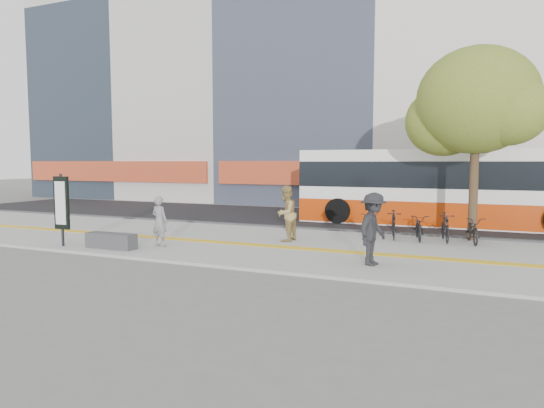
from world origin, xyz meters
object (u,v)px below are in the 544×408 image
at_px(signboard, 61,204).
at_px(seated_woman, 160,221).
at_px(bus, 442,190).
at_px(street_tree, 476,104).
at_px(bench, 111,241).
at_px(pedestrian_tan, 286,213).
at_px(pedestrian_dark, 373,229).

relative_size(signboard, seated_woman, 1.44).
bearing_deg(signboard, bus, 44.46).
xyz_separation_m(street_tree, seated_woman, (-8.66, -5.17, -3.67)).
relative_size(bench, seated_woman, 1.05).
distance_m(bench, street_tree, 12.23).
bearing_deg(street_tree, seated_woman, -149.18).
relative_size(bus, pedestrian_tan, 6.45).
distance_m(signboard, seated_woman, 3.00).
height_order(bench, pedestrian_dark, pedestrian_dark).
bearing_deg(pedestrian_dark, signboard, 108.92).
xyz_separation_m(signboard, bus, (10.20, 10.01, 0.14)).
height_order(signboard, street_tree, street_tree).
bearing_deg(bench, pedestrian_tan, 37.43).
relative_size(signboard, pedestrian_dark, 1.22).
bearing_deg(pedestrian_dark, pedestrian_tan, 65.13).
relative_size(bus, pedestrian_dark, 6.41).
bearing_deg(bus, bench, -131.55).
relative_size(signboard, bus, 0.19).
bearing_deg(street_tree, bench, -148.38).
bearing_deg(signboard, street_tree, 29.07).
bearing_deg(street_tree, pedestrian_dark, -112.53).
bearing_deg(bus, signboard, -135.54).
bearing_deg(bus, street_tree, -72.15).
relative_size(bench, pedestrian_dark, 0.89).
bearing_deg(pedestrian_tan, bench, -45.01).
relative_size(seated_woman, pedestrian_tan, 0.85).
distance_m(seated_woman, pedestrian_tan, 3.97).
distance_m(bus, seated_woman, 11.60).
bearing_deg(bus, seated_woman, -130.20).
height_order(street_tree, pedestrian_dark, street_tree).
xyz_separation_m(signboard, pedestrian_dark, (9.19, 1.05, -0.39)).
xyz_separation_m(signboard, seated_woman, (2.72, 1.16, -0.52)).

